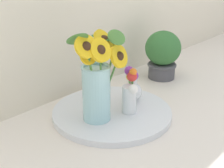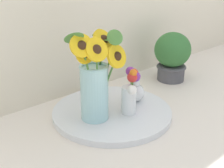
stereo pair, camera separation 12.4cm
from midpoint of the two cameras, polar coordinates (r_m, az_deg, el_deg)
The scene contains 6 objects.
ground_plane at distance 1.25m, azimuth 6.32°, elevation -7.09°, with size 6.00×6.00×0.00m, color silver.
serving_tray at distance 1.29m, azimuth 2.75°, elevation -5.25°, with size 0.49×0.49×0.02m.
mason_jar_sunflowers at distance 1.16m, azimuth 0.03°, elevation 0.60°, with size 0.25×0.22×0.37m.
vase_small_center at distance 1.23m, azimuth 6.14°, elevation -2.03°, with size 0.08×0.08×0.18m.
vase_bulb_right at distance 1.33m, azimuth 6.85°, elevation -0.48°, with size 0.11×0.08×0.17m.
potted_plant at distance 1.65m, azimuth 13.09°, elevation 5.14°, with size 0.19×0.19×0.25m.
Camera 2 is at (-0.77, -0.76, 0.62)m, focal length 50.00 mm.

